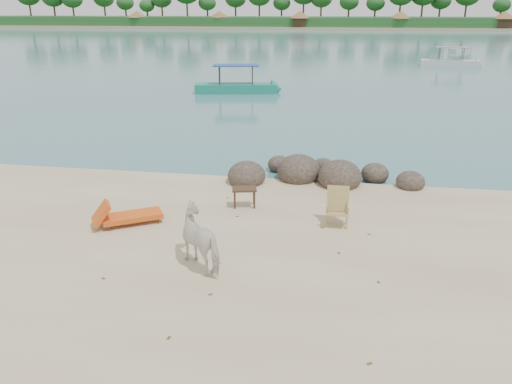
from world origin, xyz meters
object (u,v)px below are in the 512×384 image
cow (204,239)px  boat_near (236,69)px  boulders (314,175)px  side_table (244,198)px  deck_chair (337,209)px  lounge_chair (132,214)px

cow → boat_near: bearing=-128.8°
boulders → side_table: size_ratio=9.15×
boulders → cow: (-2.13, -6.41, 0.45)m
boulders → side_table: boulders is taller
cow → side_table: (0.24, 3.66, -0.39)m
boulders → cow: 6.77m
deck_chair → boat_near: bearing=107.8°
boat_near → cow: bearing=-91.0°
side_table → boat_near: (-4.50, 20.97, 1.26)m
boulders → boat_near: boat_near is taller
lounge_chair → cow: bearing=-69.0°
cow → side_table: cow is taller
deck_chair → boat_near: boat_near is taller
lounge_chair → deck_chair: bearing=-23.7°
side_table → boat_near: boat_near is taller
deck_chair → lounge_chair: bearing=-172.7°
cow → boat_near: boat_near is taller
lounge_chair → deck_chair: (5.51, 0.75, 0.21)m
boat_near → deck_chair: bearing=-82.6°
boulders → deck_chair: bearing=-77.5°
side_table → lounge_chair: bearing=-160.6°
deck_chair → boulders: bearing=102.0°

